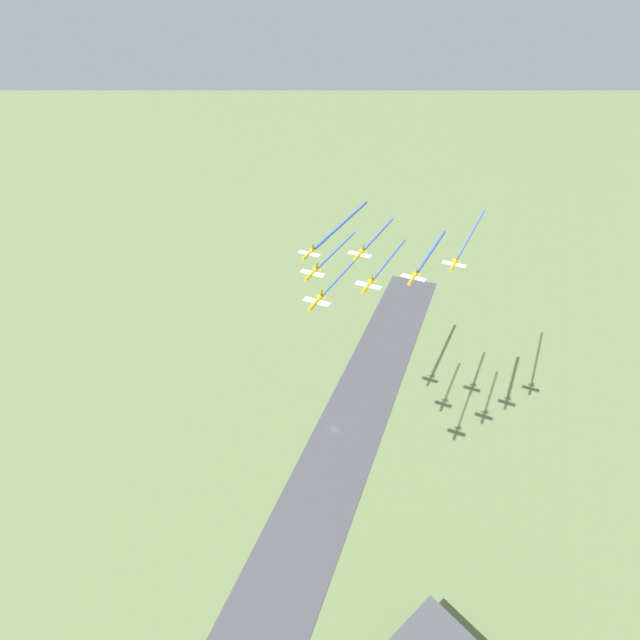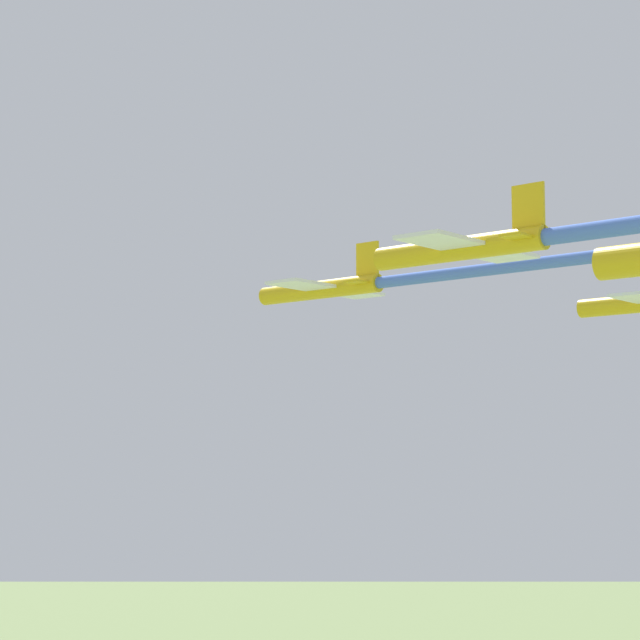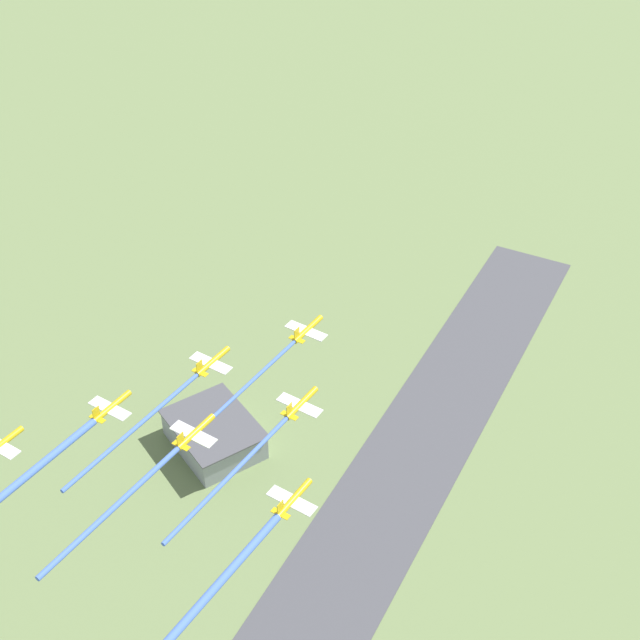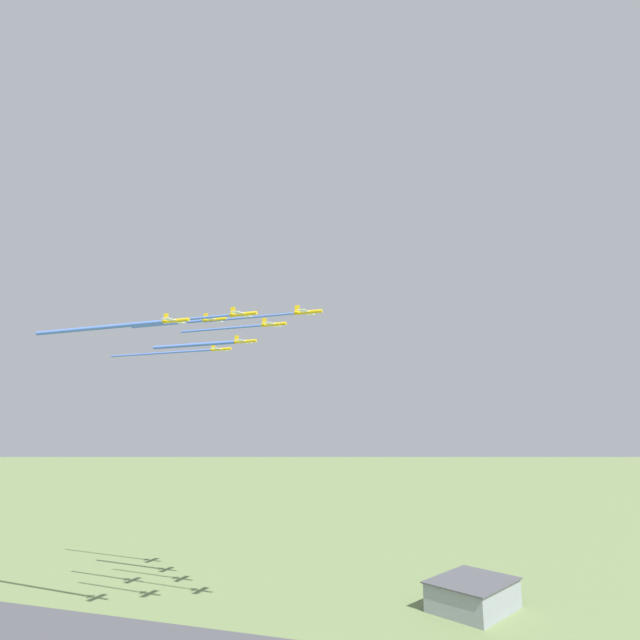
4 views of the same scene
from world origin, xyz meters
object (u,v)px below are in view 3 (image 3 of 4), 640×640
object	(u,v)px
jet_2	(300,404)
jet_5	(293,500)
jet_1	(212,362)
hangar	(214,434)
jet_4	(194,433)
jet_6	(0,445)
jet_3	(111,407)
jet_0	(307,330)

from	to	relation	value
jet_2	jet_5	distance (m)	20.67
jet_1	hangar	bearing A→B (deg)	133.25
jet_1	jet_5	distance (m)	35.97
jet_1	jet_4	bearing A→B (deg)	-59.53
hangar	jet_4	xyz separation A→B (m)	(87.86, -44.15, 97.27)
jet_2	jet_1	bearing A→B (deg)	-180.00
hangar	jet_6	xyz separation A→B (m)	(65.93, -72.47, 92.07)
jet_3	jet_2	bearing A→B (deg)	29.54
jet_3	jet_6	world-z (taller)	jet_3
hangar	jet_4	distance (m)	138.31
jet_6	jet_5	bearing A→B (deg)	18.78
jet_5	jet_1	bearing A→B (deg)	150.46
jet_2	jet_4	bearing A→B (deg)	-120.47
jet_1	jet_4	world-z (taller)	jet_4
jet_3	jet_6	bearing A→B (deg)	-120.47
jet_2	jet_4	size ratio (longest dim) A/B	1.00
hangar	jet_0	world-z (taller)	jet_0
hangar	jet_6	world-z (taller)	jet_6
jet_5	hangar	bearing A→B (deg)	138.64
jet_3	jet_6	size ratio (longest dim) A/B	1.00
hangar	jet_0	xyz separation A→B (m)	(74.23, -11.56, 96.95)
hangar	jet_3	distance (m)	126.66
jet_5	jet_6	world-z (taller)	jet_5
jet_0	jet_6	world-z (taller)	jet_0
jet_1	jet_5	size ratio (longest dim) A/B	1.00
jet_0	jet_3	distance (m)	41.20
jet_4	jet_5	bearing A→B (deg)	0.00
jet_6	jet_4	bearing A→B (deg)	29.54
jet_0	jet_1	world-z (taller)	jet_0
jet_0	jet_2	bearing A→B (deg)	-59.53
jet_0	jet_4	bearing A→B (deg)	-90.00
jet_5	jet_3	bearing A→B (deg)	-180.00
jet_0	jet_2	distance (m)	20.53
hangar	jet_6	distance (m)	134.45
jet_0	jet_3	bearing A→B (deg)	-120.47
jet_3	jet_4	size ratio (longest dim) A/B	1.00
jet_4	hangar	bearing A→B (deg)	130.61
jet_0	jet_5	world-z (taller)	jet_0
jet_4	jet_2	bearing A→B (deg)	59.53
jet_2	jet_3	xyz separation A→B (m)	(-21.93, -28.33, -2.93)
jet_2	jet_6	distance (m)	54.66
jet_1	jet_5	bearing A→B (deg)	-29.54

